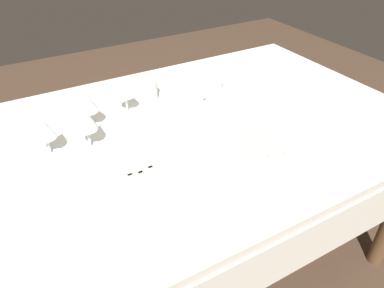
% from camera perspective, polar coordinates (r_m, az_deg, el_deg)
% --- Properties ---
extents(ground_plane, '(6.00, 6.00, 0.00)m').
position_cam_1_polar(ground_plane, '(1.83, -1.41, -17.77)').
color(ground_plane, '#4C3828').
extents(dining_table, '(1.80, 1.11, 0.74)m').
position_cam_1_polar(dining_table, '(1.37, -1.79, -0.77)').
color(dining_table, silver).
rests_on(dining_table, ground).
extents(dinner_plate, '(0.28, 0.28, 0.02)m').
position_cam_1_polar(dinner_plate, '(1.14, 2.99, -3.43)').
color(dinner_plate, white).
rests_on(dinner_plate, dining_table).
extents(fork_outer, '(0.02, 0.23, 0.00)m').
position_cam_1_polar(fork_outer, '(1.10, -5.11, -5.59)').
color(fork_outer, beige).
rests_on(fork_outer, dining_table).
extents(fork_inner, '(0.02, 0.23, 0.00)m').
position_cam_1_polar(fork_inner, '(1.09, -6.62, -6.43)').
color(fork_inner, beige).
rests_on(fork_inner, dining_table).
extents(fork_salad, '(0.02, 0.22, 0.00)m').
position_cam_1_polar(fork_salad, '(1.09, -8.38, -6.63)').
color(fork_salad, beige).
rests_on(fork_salad, dining_table).
extents(dinner_knife, '(0.02, 0.21, 0.00)m').
position_cam_1_polar(dinner_knife, '(1.23, 9.37, -1.12)').
color(dinner_knife, beige).
rests_on(dinner_knife, dining_table).
extents(spoon_soup, '(0.03, 0.23, 0.01)m').
position_cam_1_polar(spoon_soup, '(1.28, 9.43, 0.30)').
color(spoon_soup, beige).
rests_on(spoon_soup, dining_table).
extents(spoon_dessert, '(0.03, 0.20, 0.01)m').
position_cam_1_polar(spoon_dessert, '(1.29, 10.38, 0.64)').
color(spoon_dessert, beige).
rests_on(spoon_dessert, dining_table).
extents(spoon_tea, '(0.03, 0.21, 0.01)m').
position_cam_1_polar(spoon_tea, '(1.30, 11.88, 0.80)').
color(spoon_tea, beige).
rests_on(spoon_tea, dining_table).
extents(saucer_left, '(0.13, 0.13, 0.01)m').
position_cam_1_polar(saucer_left, '(1.60, 6.23, 8.16)').
color(saucer_left, white).
rests_on(saucer_left, dining_table).
extents(coffee_cup_left, '(0.11, 0.08, 0.07)m').
position_cam_1_polar(coffee_cup_left, '(1.58, 6.36, 9.44)').
color(coffee_cup_left, white).
rests_on(coffee_cup_left, saucer_left).
extents(saucer_right, '(0.12, 0.12, 0.01)m').
position_cam_1_polar(saucer_right, '(1.47, 0.16, 5.99)').
color(saucer_right, white).
rests_on(saucer_right, dining_table).
extents(coffee_cup_right, '(0.10, 0.08, 0.06)m').
position_cam_1_polar(coffee_cup_right, '(1.46, 0.23, 7.29)').
color(coffee_cup_right, white).
rests_on(coffee_cup_right, saucer_right).
extents(wine_glass_centre, '(0.07, 0.07, 0.13)m').
position_cam_1_polar(wine_glass_centre, '(1.24, -22.09, 1.98)').
color(wine_glass_centre, silver).
rests_on(wine_glass_centre, dining_table).
extents(wine_glass_left, '(0.08, 0.08, 0.13)m').
position_cam_1_polar(wine_glass_left, '(1.35, -16.04, 5.95)').
color(wine_glass_left, silver).
rests_on(wine_glass_left, dining_table).
extents(wine_glass_right, '(0.07, 0.07, 0.14)m').
position_cam_1_polar(wine_glass_right, '(1.42, -10.42, 8.39)').
color(wine_glass_right, silver).
rests_on(wine_glass_right, dining_table).
extents(wine_glass_far, '(0.07, 0.07, 0.15)m').
position_cam_1_polar(wine_glass_far, '(1.23, -16.27, 3.46)').
color(wine_glass_far, silver).
rests_on(wine_glass_far, dining_table).
extents(drink_tumbler, '(0.06, 0.06, 0.10)m').
position_cam_1_polar(drink_tumbler, '(1.51, -6.70, 8.32)').
color(drink_tumbler, silver).
rests_on(drink_tumbler, dining_table).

